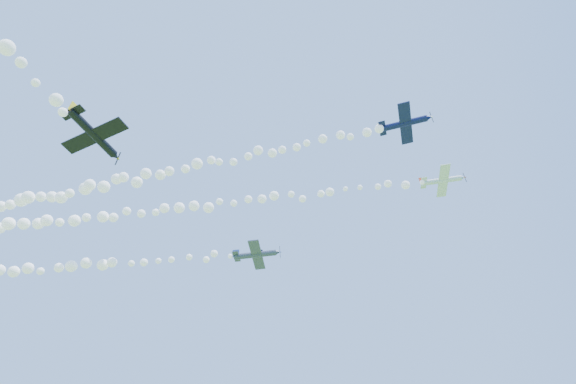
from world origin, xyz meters
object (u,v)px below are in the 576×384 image
(plane_grey, at_px, (257,255))
(plane_black, at_px, (94,135))
(plane_navy, at_px, (405,123))
(plane_white, at_px, (443,180))

(plane_grey, height_order, plane_black, plane_grey)
(plane_navy, height_order, plane_grey, plane_navy)
(plane_white, bearing_deg, plane_grey, -175.53)
(plane_white, xyz_separation_m, plane_black, (-34.20, -34.50, -12.90))
(plane_navy, bearing_deg, plane_grey, 163.26)
(plane_white, relative_size, plane_black, 0.93)
(plane_black, bearing_deg, plane_grey, -7.68)
(plane_white, height_order, plane_black, plane_white)
(plane_navy, distance_m, plane_grey, 27.48)
(plane_white, distance_m, plane_black, 50.26)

